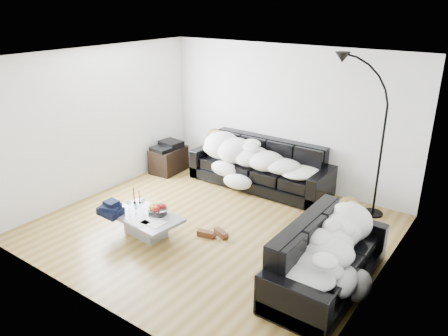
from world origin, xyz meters
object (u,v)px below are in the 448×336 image
Objects in this scene: fruit_bowl at (157,209)px; candle_left at (134,196)px; stereo at (168,145)px; wine_glass_b at (129,205)px; shoes at (213,233)px; candle_right at (139,197)px; wine_glass_c at (137,210)px; av_cabinet at (169,160)px; sleeper_right at (330,240)px; sleeper_back at (259,155)px; wine_glass_a at (143,204)px; sofa_right at (328,256)px; coffee_table at (146,225)px; sofa_back at (260,165)px; floor_lamp at (381,150)px.

candle_left is at bearing 174.14° from fruit_bowl.
fruit_bowl is at bearing -45.58° from stereo.
candle_left is at bearing -56.00° from stereo.
shoes is (1.19, 0.55, -0.35)m from wine_glass_b.
candle_left is 1.22× the size of candle_right.
shoes is (0.98, 0.59, -0.35)m from wine_glass_c.
candle_right is 0.29× the size of av_cabinet.
av_cabinet is 1.65× the size of stereo.
stereo is at bearing 67.90° from sleeper_right.
fruit_bowl is 0.31m from wine_glass_c.
sleeper_back reaches higher than candle_left.
candle_right is (-0.24, 0.29, 0.03)m from wine_glass_c.
sleeper_right is 2.91m from wine_glass_a.
shoes is (1.22, 0.30, -0.38)m from candle_right.
wine_glass_a is 1.08× the size of wine_glass_b.
sofa_right is 1.82× the size of coffee_table.
sleeper_right is 1.95m from shoes.
sofa_back is 2.09m from shoes.
shoes is at bearing 86.32° from sleeper_right.
candle_left is 2.20m from av_cabinet.
av_cabinet is (-1.60, 1.98, -0.16)m from fruit_bowl.
sleeper_back is at bearing -90.00° from sofa_back.
floor_lamp is at bearing 3.56° from sofa_right.
coffee_table is 5.26× the size of candle_right.
sleeper_back reaches higher than av_cabinet.
sofa_back is 1.98m from av_cabinet.
sleeper_right reaches higher than fruit_bowl.
stereo is (-1.11, 1.88, 0.13)m from candle_right.
sofa_right reaches higher than coffee_table.
sleeper_back reaches higher than shoes.
candle_left is (-3.14, -0.23, 0.04)m from sofa_right.
sofa_right is 0.89× the size of floor_lamp.
candle_left reaches higher than wine_glass_c.
candle_left is 2.20m from stereo.
sofa_back is at bearing 99.36° from shoes.
sleeper_right is 10.59× the size of wine_glass_a.
sofa_back is 9.22× the size of fruit_bowl.
fruit_bowl reaches higher than av_cabinet.
wine_glass_b is 1.36m from shoes.
sofa_back is at bearing 46.77° from sofa_right.
sofa_back is 2.51m from candle_left.
wine_glass_b is (-3.04, -0.43, -0.01)m from sofa_right.
sofa_right is 4.49× the size of shoes.
fruit_bowl is at bearing 36.60° from wine_glass_c.
sleeper_back is at bearing 47.45° from sofa_right.
sofa_right is 13.38× the size of wine_glass_b.
wine_glass_c is 0.21× the size of av_cabinet.
wine_glass_b is at bearing -157.45° from shoes.
coffee_table is at bearing 98.86° from sleeper_right.
av_cabinet is at bearing 120.62° from candle_right.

